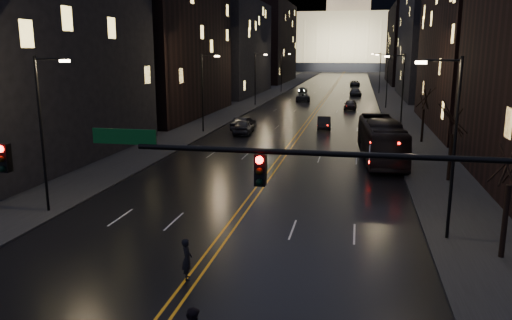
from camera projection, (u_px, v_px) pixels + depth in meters
The scene contains 33 objects.
road at pixel (335, 85), 141.82m from camera, with size 20.00×320.00×0.02m, color black.
sidewalk_left at pixel (286, 84), 144.53m from camera, with size 8.00×320.00×0.16m, color black.
sidewalk_right at pixel (386, 85), 139.09m from camera, with size 8.00×320.00×0.16m, color black.
center_line at pixel (335, 85), 141.82m from camera, with size 0.62×320.00×0.01m, color orange.
building_left_near at pixel (14, 29), 40.15m from camera, with size 12.00×28.00×22.00m, color black.
building_left_mid at pixel (163, 17), 70.15m from camera, with size 12.00×30.00×28.00m, color black.
building_left_far at pixel (230, 48), 107.39m from camera, with size 12.00×34.00×20.00m, color black.
building_left_dist at pixel (269, 42), 152.93m from camera, with size 12.00×40.00×24.00m, color black.
building_right_mid at pixel (436, 32), 98.59m from camera, with size 12.00×34.00×26.00m, color black.
building_right_dist at pixel (411, 45), 144.98m from camera, with size 12.00×40.00×22.00m, color black.
capitol at pixel (347, 36), 253.09m from camera, with size 90.00×50.00×58.50m.
traffic_signal at pixel (338, 190), 15.10m from camera, with size 17.29×0.45×7.00m.
streetlamp_right_near at pixel (451, 140), 23.73m from camera, with size 2.13×0.25×9.00m.
streetlamp_left_near at pixel (44, 127), 27.93m from camera, with size 2.13×0.25×9.00m.
streetlamp_right_mid at pixel (401, 92), 52.46m from camera, with size 2.13×0.25×9.00m.
streetlamp_left_mid at pixel (204, 89), 56.66m from camera, with size 2.13×0.25×9.00m.
streetlamp_right_far at pixel (386, 77), 81.18m from camera, with size 2.13×0.25×9.00m.
streetlamp_left_far at pixel (256, 76), 85.39m from camera, with size 2.13×0.25×9.00m.
streetlamp_right_dist at pixel (379, 71), 109.91m from camera, with size 2.13×0.25×9.00m.
streetlamp_left_dist at pixel (282, 70), 114.12m from camera, with size 2.13×0.25×9.00m.
tree_right_near at pixel (511, 162), 21.51m from camera, with size 2.40×2.40×6.65m.
tree_right_mid at pixel (453, 120), 34.91m from camera, with size 2.40×2.40×6.65m.
tree_right_far at pixel (425, 99), 50.23m from camera, with size 2.40×2.40×6.65m.
bus at pixel (381, 140), 42.74m from camera, with size 2.98×12.72×3.54m, color black.
oncoming_car_a at pixel (243, 127), 56.73m from camera, with size 1.96×4.87×1.66m, color black.
oncoming_car_b at pixel (243, 124), 59.27m from camera, with size 1.68×4.83×1.59m, color black.
oncoming_car_c at pixel (303, 97), 94.10m from camera, with size 2.60×5.63×1.56m, color black.
oncoming_car_d at pixel (303, 90), 113.50m from camera, with size 1.79×4.40×1.28m, color black.
receding_car_a at pixel (324, 123), 60.45m from camera, with size 1.59×4.55×1.50m, color black.
receding_car_b at pixel (350, 105), 80.61m from camera, with size 1.92×4.77×1.62m, color black.
receding_car_c at pixel (355, 92), 104.76m from camera, with size 2.27×5.58×1.62m, color black.
receding_car_d at pixel (355, 83), 135.06m from camera, with size 2.57×5.58×1.55m, color black.
pedestrian_a at pixel (187, 259), 20.40m from camera, with size 0.64×0.42×1.76m, color black.
Camera 1 is at (6.36, -14.77, 9.19)m, focal length 35.00 mm.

